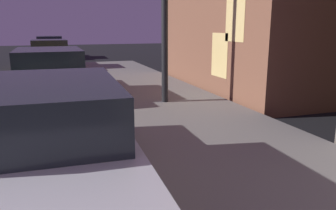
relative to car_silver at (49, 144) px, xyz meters
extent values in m
cube|color=#B7B7BF|center=(0.00, 0.01, -0.14)|extent=(1.87, 4.53, 0.64)
cube|color=#1E2328|center=(0.00, -0.03, 0.44)|extent=(1.59, 2.28, 0.56)
cylinder|color=black|center=(0.92, 1.37, -0.38)|extent=(0.24, 0.67, 0.66)
cube|color=#19592D|center=(0.00, 5.94, -0.14)|extent=(1.95, 4.40, 0.64)
cube|color=#1E2328|center=(0.00, 5.72, 0.44)|extent=(1.70, 2.42, 0.56)
cylinder|color=black|center=(-0.97, 7.29, -0.38)|extent=(0.23, 0.66, 0.66)
cylinder|color=black|center=(0.94, 7.31, -0.38)|extent=(0.23, 0.66, 0.66)
cylinder|color=black|center=(-0.94, 4.57, -0.38)|extent=(0.23, 0.66, 0.66)
cylinder|color=black|center=(0.98, 4.60, -0.38)|extent=(0.23, 0.66, 0.66)
cube|color=gold|center=(0.00, 12.88, -0.14)|extent=(1.80, 4.05, 0.64)
cube|color=#1E2328|center=(0.00, 12.75, 0.44)|extent=(1.56, 1.88, 0.56)
cylinder|color=black|center=(-0.90, 14.11, -0.38)|extent=(0.23, 0.66, 0.66)
cylinder|color=black|center=(0.87, 14.14, -0.38)|extent=(0.23, 0.66, 0.66)
cylinder|color=black|center=(-0.87, 11.62, -0.38)|extent=(0.23, 0.66, 0.66)
cylinder|color=black|center=(0.90, 11.64, -0.38)|extent=(0.23, 0.66, 0.66)
cube|color=navy|center=(0.00, 19.59, -0.14)|extent=(1.74, 4.21, 0.64)
cube|color=#1E2328|center=(0.00, 19.48, 0.44)|extent=(1.52, 2.28, 0.56)
cylinder|color=black|center=(-0.85, 20.90, -0.38)|extent=(0.23, 0.66, 0.66)
cylinder|color=black|center=(0.87, 20.88, -0.38)|extent=(0.23, 0.66, 0.66)
cylinder|color=black|center=(-0.87, 18.30, -0.38)|extent=(0.23, 0.66, 0.66)
cylinder|color=black|center=(0.85, 18.28, -0.38)|extent=(0.23, 0.66, 0.66)
cylinder|color=black|center=(2.73, 4.02, 1.76)|extent=(0.16, 0.16, 4.64)
cube|color=#F2D17F|center=(4.47, 3.67, 1.53)|extent=(0.06, 0.90, 1.20)
cube|color=#F2D17F|center=(4.47, 4.42, 0.53)|extent=(0.06, 0.90, 1.20)
camera|label=1|loc=(0.11, -3.80, 1.29)|focal=35.48mm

